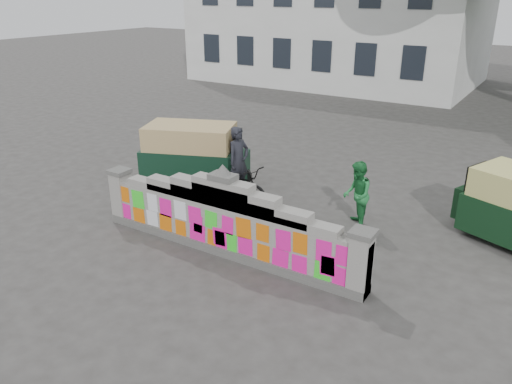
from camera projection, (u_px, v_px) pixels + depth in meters
ground at (225, 252)px, 10.74m from camera, size 100.00×100.00×0.00m
parapet_wall at (224, 221)px, 10.45m from camera, size 6.48×0.44×2.01m
building at (341, 12)px, 29.92m from camera, size 16.00×10.00×8.90m
cyclist_bike at (239, 184)px, 13.05m from camera, size 2.14×1.13×1.07m
cyclist_rider at (239, 171)px, 12.91m from camera, size 0.56×0.74×1.81m
pedestrian at (357, 195)px, 11.65m from camera, size 0.88×0.97×1.61m
rickshaw_left at (194, 153)px, 14.31m from camera, size 3.20×2.33×1.72m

